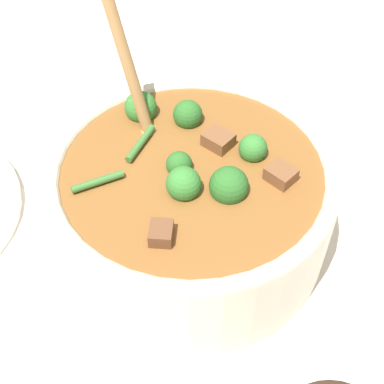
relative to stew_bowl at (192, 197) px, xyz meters
name	(u,v)px	position (x,y,z in m)	size (l,w,h in m)	color
ground_plane	(192,237)	(0.00, 0.00, -0.07)	(4.00, 4.00, 0.00)	silver
stew_bowl	(192,197)	(0.00, 0.00, 0.00)	(0.28, 0.28, 0.31)	beige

